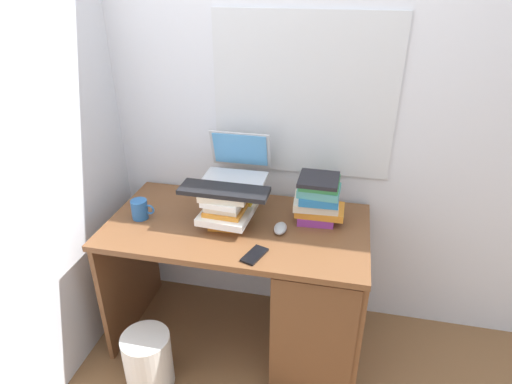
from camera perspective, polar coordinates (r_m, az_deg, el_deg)
ground_plane at (r=2.60m, az=-2.15°, el=-18.21°), size 6.00×6.00×0.00m
wall_back at (r=2.26m, az=-0.19°, el=13.15°), size 6.00×0.06×2.60m
wall_left at (r=2.23m, az=-23.09°, el=10.84°), size 0.05×6.00×2.60m
desk at (r=2.26m, az=5.49°, el=-12.68°), size 1.27×0.67×0.74m
book_stack_tall at (r=2.22m, az=-2.88°, el=-0.49°), size 0.24×0.20×0.17m
book_stack_keyboard_riser at (r=2.07m, az=-4.11°, el=-2.27°), size 0.25×0.21×0.18m
book_stack_side at (r=2.12m, az=8.14°, el=-0.93°), size 0.25×0.20×0.24m
laptop at (r=2.21m, az=-2.54°, el=3.36°), size 0.31×0.27×0.21m
keyboard at (r=2.02m, az=-4.21°, el=0.18°), size 0.42×0.15×0.02m
computer_mouse at (r=2.07m, az=3.21°, el=-4.77°), size 0.06×0.10×0.04m
mug at (r=2.23m, az=-14.95°, el=-2.20°), size 0.12×0.08×0.10m
cell_phone at (r=1.91m, az=-0.19°, el=-8.25°), size 0.11×0.15×0.01m
wastebasket at (r=2.34m, az=-13.94°, el=-20.58°), size 0.23×0.23×0.30m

